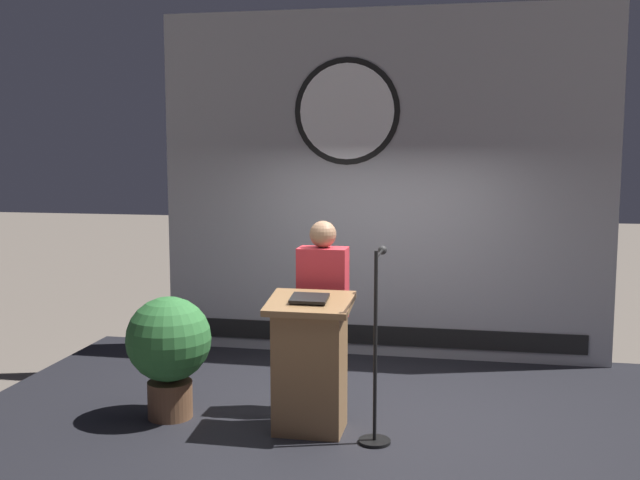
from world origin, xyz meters
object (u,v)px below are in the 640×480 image
object	(u,v)px
podium	(310,364)
speaker_person	(323,315)
potted_plant	(169,346)
microphone_stand	(376,374)

from	to	relation	value
podium	speaker_person	xyz separation A→B (m)	(0.01, 0.48, 0.28)
podium	potted_plant	size ratio (longest dim) A/B	1.08
microphone_stand	speaker_person	bearing A→B (deg)	131.73
speaker_person	microphone_stand	distance (m)	0.83
podium	microphone_stand	xyz separation A→B (m)	(0.52, -0.09, -0.02)
podium	potted_plant	world-z (taller)	podium
podium	potted_plant	distance (m)	1.18
speaker_person	potted_plant	distance (m)	1.27
speaker_person	potted_plant	bearing A→B (deg)	-160.58
podium	microphone_stand	bearing A→B (deg)	-10.19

